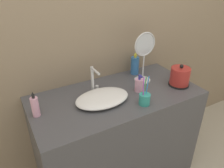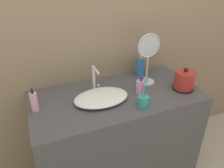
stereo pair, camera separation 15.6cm
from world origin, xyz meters
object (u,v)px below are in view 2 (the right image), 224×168
at_px(faucet, 95,78).
at_px(lotion_bottle, 140,86).
at_px(vanity_mirror, 148,56).
at_px(electric_kettle, 184,81).
at_px(toothbrush_cup, 143,101).
at_px(shampoo_bottle, 140,66).
at_px(mouthwash_bottle, 34,101).

distance_m(faucet, lotion_bottle, 0.34).
bearing_deg(vanity_mirror, electric_kettle, -44.32).
xyz_separation_m(faucet, toothbrush_cup, (0.23, -0.32, -0.07)).
relative_size(lotion_bottle, shampoo_bottle, 0.68).
distance_m(faucet, mouthwash_bottle, 0.46).
relative_size(electric_kettle, lotion_bottle, 1.32).
distance_m(shampoo_bottle, vanity_mirror, 0.21).
height_order(electric_kettle, toothbrush_cup, toothbrush_cup).
xyz_separation_m(electric_kettle, toothbrush_cup, (-0.41, -0.09, -0.03)).
bearing_deg(electric_kettle, mouthwash_bottle, 172.55).
bearing_deg(vanity_mirror, toothbrush_cup, -124.06).
height_order(electric_kettle, lotion_bottle, electric_kettle).
bearing_deg(toothbrush_cup, mouthwash_bottle, 161.29).
bearing_deg(faucet, lotion_bottle, -26.25).
bearing_deg(faucet, electric_kettle, -19.74).
distance_m(toothbrush_cup, shampoo_bottle, 0.49).
bearing_deg(shampoo_bottle, mouthwash_bottle, -167.17).
bearing_deg(lotion_bottle, shampoo_bottle, 61.76).
bearing_deg(faucet, vanity_mirror, -3.30).
height_order(lotion_bottle, shampoo_bottle, shampoo_bottle).
xyz_separation_m(toothbrush_cup, mouthwash_bottle, (-0.68, 0.23, 0.03)).
xyz_separation_m(toothbrush_cup, shampoo_bottle, (0.22, 0.43, 0.04)).
distance_m(faucet, shampoo_bottle, 0.46).
xyz_separation_m(toothbrush_cup, vanity_mirror, (0.20, 0.29, 0.19)).
bearing_deg(lotion_bottle, vanity_mirror, 44.84).
xyz_separation_m(electric_kettle, shampoo_bottle, (-0.19, 0.35, 0.01)).
relative_size(faucet, mouthwash_bottle, 1.15).
distance_m(lotion_bottle, mouthwash_bottle, 0.75).
xyz_separation_m(electric_kettle, mouthwash_bottle, (-1.09, 0.14, 0.00)).
relative_size(electric_kettle, toothbrush_cup, 0.82).
distance_m(electric_kettle, vanity_mirror, 0.34).
height_order(faucet, shampoo_bottle, faucet).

